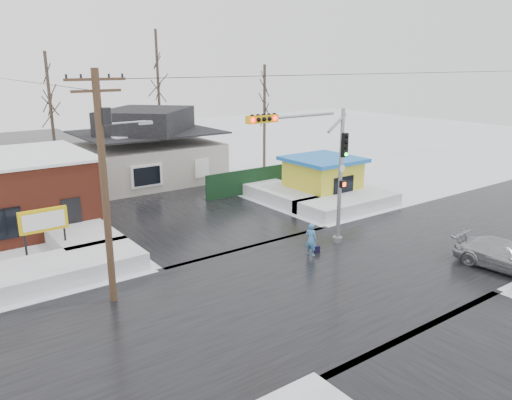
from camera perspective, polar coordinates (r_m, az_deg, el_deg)
ground at (r=22.20m, az=7.44°, el=-9.10°), size 120.00×120.00×0.00m
road_ns at (r=22.20m, az=7.45°, el=-9.07°), size 10.00×120.00×0.02m
road_ew at (r=22.20m, az=7.45°, el=-9.07°), size 120.00×10.00×0.02m
snowbank_nw at (r=23.76m, az=-21.29°, el=-7.34°), size 7.00×3.00×0.80m
snowbank_ne at (r=32.74m, az=10.51°, el=-0.34°), size 7.00×3.00×0.80m
snowbank_nside_w at (r=28.79m, az=-20.13°, el=-3.27°), size 3.00×8.00×0.80m
snowbank_nside_e at (r=34.98m, az=2.31°, el=0.93°), size 3.00×8.00×0.80m
traffic_signal at (r=24.48m, az=7.19°, el=4.42°), size 6.05×0.68×7.00m
utility_pole at (r=19.44m, az=-16.84°, el=2.72°), size 3.15×0.44×9.00m
marquee_sign at (r=25.56m, az=-23.12°, el=-2.31°), size 2.20×0.21×2.55m
house at (r=40.41m, az=-12.24°, el=5.79°), size 10.40×8.40×5.76m
kiosk at (r=34.86m, az=7.61°, el=2.56°), size 4.60×4.60×2.88m
fence at (r=36.11m, az=-0.28°, el=2.23°), size 8.00×0.12×1.80m
tree_far_left at (r=41.74m, az=-22.72°, el=12.64°), size 3.00×3.00×10.00m
tree_far_mid at (r=46.99m, az=-11.26°, el=15.65°), size 3.00×3.00×12.00m
tree_far_right at (r=43.29m, az=0.98°, el=12.81°), size 3.00×3.00×9.00m
pedestrian at (r=24.53m, az=6.32°, el=-4.54°), size 0.59×0.70×1.65m
car at (r=25.49m, az=26.64°, el=-5.77°), size 2.38×4.75×1.32m
shopping_bag at (r=25.11m, az=7.00°, el=-5.67°), size 0.30×0.20×0.35m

